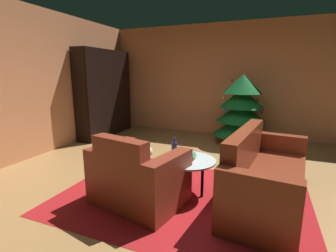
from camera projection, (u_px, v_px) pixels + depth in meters
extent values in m
plane|color=#9B7141|center=(189.00, 187.00, 3.35)|extent=(7.51, 7.51, 0.00)
cube|color=#CF8052|center=(229.00, 80.00, 5.93)|extent=(6.12, 0.06, 2.67)
cube|color=#CF8052|center=(19.00, 83.00, 4.17)|extent=(0.06, 6.38, 2.67)
cube|color=maroon|center=(181.00, 197.00, 3.05)|extent=(2.96, 2.07, 0.01)
cube|color=black|center=(111.00, 94.00, 5.92)|extent=(0.03, 1.70, 2.04)
cube|color=black|center=(123.00, 91.00, 6.74)|extent=(0.39, 0.03, 2.04)
cube|color=black|center=(81.00, 96.00, 5.22)|extent=(0.39, 0.02, 2.04)
cube|color=black|center=(107.00, 134.00, 6.19)|extent=(0.37, 1.65, 0.03)
cube|color=black|center=(106.00, 121.00, 6.12)|extent=(0.37, 1.65, 0.03)
cube|color=black|center=(105.00, 107.00, 6.05)|extent=(0.37, 1.65, 0.02)
cube|color=black|center=(105.00, 93.00, 5.98)|extent=(0.37, 1.65, 0.02)
cube|color=black|center=(104.00, 79.00, 5.91)|extent=(0.37, 1.65, 0.02)
cube|color=black|center=(103.00, 65.00, 5.84)|extent=(0.37, 1.65, 0.02)
cube|color=black|center=(102.00, 50.00, 5.77)|extent=(0.37, 1.65, 0.03)
cube|color=black|center=(100.00, 109.00, 6.12)|extent=(0.05, 0.86, 0.54)
cube|color=black|center=(101.00, 109.00, 6.11)|extent=(0.03, 0.89, 0.57)
cube|color=#B62C1F|center=(122.00, 122.00, 6.88)|extent=(0.29, 0.03, 0.28)
cube|color=#403218|center=(120.00, 123.00, 6.86)|extent=(0.21, 0.05, 0.26)
cube|color=#2D783E|center=(120.00, 123.00, 6.79)|extent=(0.29, 0.04, 0.24)
cube|color=#443E21|center=(118.00, 123.00, 6.76)|extent=(0.24, 0.03, 0.26)
cube|color=gold|center=(118.00, 125.00, 6.72)|extent=(0.27, 0.05, 0.21)
cube|color=#B79E8F|center=(117.00, 125.00, 6.68)|extent=(0.28, 0.03, 0.21)
cube|color=#7D4997|center=(119.00, 87.00, 6.68)|extent=(0.20, 0.03, 0.22)
cube|color=gold|center=(118.00, 87.00, 6.64)|extent=(0.19, 0.04, 0.19)
cube|color=#B02A2A|center=(117.00, 87.00, 6.60)|extent=(0.20, 0.04, 0.22)
cube|color=#894590|center=(117.00, 88.00, 6.55)|extent=(0.28, 0.04, 0.17)
cube|color=#A9AE9B|center=(116.00, 86.00, 6.50)|extent=(0.26, 0.03, 0.27)
cube|color=#8C59A4|center=(114.00, 87.00, 6.48)|extent=(0.19, 0.04, 0.25)
cube|color=#3E2E23|center=(113.00, 87.00, 6.44)|extent=(0.22, 0.04, 0.22)
cube|color=gold|center=(113.00, 88.00, 6.40)|extent=(0.24, 0.04, 0.18)
cube|color=#2B7443|center=(112.00, 87.00, 6.35)|extent=(0.25, 0.04, 0.24)
cube|color=red|center=(119.00, 73.00, 6.61)|extent=(0.25, 0.05, 0.26)
cube|color=#B22C1A|center=(119.00, 75.00, 6.57)|extent=(0.28, 0.03, 0.18)
cube|color=#0B6D81|center=(117.00, 73.00, 6.55)|extent=(0.18, 0.04, 0.26)
cube|color=orange|center=(116.00, 73.00, 6.50)|extent=(0.20, 0.04, 0.28)
cube|color=#592B1C|center=(116.00, 75.00, 6.46)|extent=(0.26, 0.04, 0.18)
cube|color=gold|center=(118.00, 60.00, 6.53)|extent=(0.23, 0.05, 0.28)
cube|color=#403722|center=(117.00, 61.00, 6.50)|extent=(0.20, 0.05, 0.20)
cube|color=gold|center=(116.00, 61.00, 6.45)|extent=(0.21, 0.03, 0.23)
cube|color=#BD9AA1|center=(115.00, 60.00, 6.42)|extent=(0.21, 0.03, 0.26)
cube|color=#8A58A2|center=(114.00, 60.00, 6.38)|extent=(0.22, 0.04, 0.26)
cube|color=#A59788|center=(114.00, 60.00, 6.34)|extent=(0.25, 0.03, 0.28)
cube|color=#844490|center=(113.00, 60.00, 6.30)|extent=(0.25, 0.04, 0.25)
cube|color=maroon|center=(139.00, 185.00, 2.91)|extent=(0.82, 0.85, 0.43)
cube|color=maroon|center=(120.00, 158.00, 2.59)|extent=(0.70, 0.30, 0.42)
cube|color=maroon|center=(169.00, 185.00, 2.65)|extent=(0.32, 0.75, 0.66)
cube|color=maroon|center=(113.00, 168.00, 3.12)|extent=(0.32, 0.75, 0.66)
ellipsoid|color=beige|center=(139.00, 158.00, 2.93)|extent=(0.31, 0.23, 0.18)
sphere|color=beige|center=(147.00, 152.00, 3.01)|extent=(0.13, 0.13, 0.13)
cube|color=maroon|center=(267.00, 187.00, 2.87)|extent=(0.91, 1.53, 0.43)
cube|color=maroon|center=(245.00, 147.00, 2.91)|extent=(0.34, 1.45, 0.44)
cube|color=maroon|center=(255.00, 210.00, 2.16)|extent=(0.74, 0.24, 0.67)
cube|color=maroon|center=(276.00, 157.00, 3.52)|extent=(0.74, 0.24, 0.67)
cylinder|color=black|center=(202.00, 180.00, 3.03)|extent=(0.04, 0.04, 0.44)
cylinder|color=black|center=(186.00, 172.00, 3.29)|extent=(0.04, 0.04, 0.44)
cylinder|color=black|center=(177.00, 182.00, 2.99)|extent=(0.04, 0.04, 0.44)
cylinder|color=silver|center=(188.00, 160.00, 3.06)|extent=(0.68, 0.68, 0.02)
cube|color=red|center=(188.00, 158.00, 3.08)|extent=(0.18, 0.14, 0.03)
cube|color=#408B50|center=(187.00, 156.00, 3.09)|extent=(0.21, 0.14, 0.02)
cube|color=#3B8258|center=(187.00, 154.00, 3.08)|extent=(0.19, 0.15, 0.03)
cylinder|color=navy|center=(174.00, 150.00, 3.10)|extent=(0.07, 0.07, 0.20)
cylinder|color=navy|center=(174.00, 140.00, 3.07)|extent=(0.03, 0.03, 0.07)
cylinder|color=brown|center=(239.00, 138.00, 5.46)|extent=(0.08, 0.08, 0.18)
cone|color=#125F28|center=(240.00, 126.00, 5.40)|extent=(1.16, 1.16, 0.40)
cone|color=#125F28|center=(241.00, 112.00, 5.33)|extent=(1.05, 1.05, 0.40)
cone|color=#125F28|center=(242.00, 98.00, 5.27)|extent=(0.94, 0.94, 0.40)
cone|color=#125F28|center=(243.00, 84.00, 5.21)|extent=(0.83, 0.83, 0.40)
sphere|color=yellow|center=(224.00, 98.00, 5.33)|extent=(0.07, 0.07, 0.07)
sphere|color=red|center=(262.00, 111.00, 5.18)|extent=(0.08, 0.08, 0.08)
sphere|color=yellow|center=(241.00, 131.00, 4.95)|extent=(0.07, 0.07, 0.07)
sphere|color=blue|center=(225.00, 111.00, 5.15)|extent=(0.08, 0.08, 0.08)
sphere|color=red|center=(232.00, 80.00, 5.48)|extent=(0.06, 0.06, 0.06)
sphere|color=yellow|center=(258.00, 101.00, 5.34)|extent=(0.05, 0.05, 0.05)
sphere|color=red|center=(247.00, 130.00, 4.93)|extent=(0.06, 0.06, 0.06)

